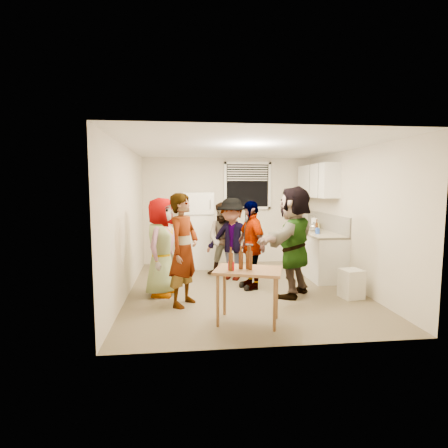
{
  "coord_description": "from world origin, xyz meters",
  "views": [
    {
      "loc": [
        -1.02,
        -6.0,
        1.83
      ],
      "look_at": [
        -0.32,
        0.3,
        1.15
      ],
      "focal_mm": 28.0,
      "sensor_mm": 36.0,
      "label": 1
    }
  ],
  "objects": [
    {
      "name": "guest_stripe",
      "position": [
        -1.05,
        -0.69,
        0.0
      ],
      "size": [
        1.82,
        1.42,
        0.41
      ],
      "primitive_type": "imported",
      "rotation": [
        0.0,
        0.0,
        1.04
      ],
      "color": "#141933",
      "rests_on": "ground"
    },
    {
      "name": "counter_lower",
      "position": [
        1.7,
        1.15,
        0.43
      ],
      "size": [
        0.6,
        2.2,
        0.86
      ],
      "primitive_type": "cube",
      "color": "white",
      "rests_on": "ground"
    },
    {
      "name": "guest_grey",
      "position": [
        -1.44,
        -0.13,
        0.0
      ],
      "size": [
        1.81,
        1.27,
        0.52
      ],
      "primitive_type": "imported",
      "rotation": [
        0.0,
        0.0,
        1.26
      ],
      "color": "gray",
      "rests_on": "ground"
    },
    {
      "name": "guest_back_left",
      "position": [
        -0.23,
        0.99,
        0.0
      ],
      "size": [
        1.21,
        1.68,
        0.57
      ],
      "primitive_type": "imported",
      "rotation": [
        0.0,
        0.0,
        -0.35
      ],
      "color": "brown",
      "rests_on": "ground"
    },
    {
      "name": "room",
      "position": [
        0.0,
        0.0,
        0.0
      ],
      "size": [
        4.0,
        4.5,
        2.5
      ],
      "primitive_type": null,
      "color": "beige",
      "rests_on": "ground"
    },
    {
      "name": "blue_cup",
      "position": [
        1.57,
        0.59,
        0.9
      ],
      "size": [
        0.09,
        0.09,
        0.12
      ],
      "primitive_type": "cylinder",
      "color": "blue",
      "rests_on": "countertop"
    },
    {
      "name": "beer_bottle_counter",
      "position": [
        1.6,
        0.72,
        0.9
      ],
      "size": [
        0.05,
        0.05,
        0.21
      ],
      "primitive_type": "cylinder",
      "color": "#47230C",
      "rests_on": "countertop"
    },
    {
      "name": "backsplash",
      "position": [
        1.99,
        1.15,
        1.08
      ],
      "size": [
        0.03,
        2.2,
        0.36
      ],
      "primitive_type": "cube",
      "color": "beige",
      "rests_on": "countertop"
    },
    {
      "name": "wine_bottle",
      "position": [
        1.75,
        2.15,
        0.9
      ],
      "size": [
        0.08,
        0.08,
        0.3
      ],
      "primitive_type": "cylinder",
      "color": "black",
      "rests_on": "countertop"
    },
    {
      "name": "window",
      "position": [
        0.45,
        2.21,
        1.85
      ],
      "size": [
        1.12,
        0.1,
        1.06
      ],
      "primitive_type": null,
      "color": "white",
      "rests_on": "room"
    },
    {
      "name": "picture_frame",
      "position": [
        1.92,
        1.47,
        0.97
      ],
      "size": [
        0.02,
        0.16,
        0.13
      ],
      "primitive_type": "cube",
      "color": "#E7D05D",
      "rests_on": "countertop"
    },
    {
      "name": "beer_bottle_table",
      "position": [
        -0.17,
        -1.52,
        0.74
      ],
      "size": [
        0.06,
        0.06,
        0.25
      ],
      "primitive_type": "cylinder",
      "color": "#47230C",
      "rests_on": "serving_table"
    },
    {
      "name": "serving_table",
      "position": [
        -0.19,
        -1.5,
        0.0
      ],
      "size": [
        1.01,
        0.82,
        0.74
      ],
      "primitive_type": null,
      "rotation": [
        0.0,
        0.0,
        -0.31
      ],
      "color": "brown",
      "rests_on": "ground"
    },
    {
      "name": "guest_black",
      "position": [
        0.14,
        0.09,
        0.0
      ],
      "size": [
        1.76,
        1.3,
        0.39
      ],
      "primitive_type": "imported",
      "rotation": [
        0.0,
        0.0,
        -1.31
      ],
      "color": "black",
      "rests_on": "ground"
    },
    {
      "name": "paper_towel",
      "position": [
        1.68,
        1.07,
        0.9
      ],
      "size": [
        0.12,
        0.12,
        0.27
      ],
      "primitive_type": "cylinder",
      "color": "white",
      "rests_on": "countertop"
    },
    {
      "name": "upper_cabinets",
      "position": [
        1.83,
        1.35,
        1.95
      ],
      "size": [
        0.34,
        1.6,
        0.7
      ],
      "primitive_type": "cube",
      "color": "white",
      "rests_on": "room"
    },
    {
      "name": "guest_back_right",
      "position": [
        -0.12,
        0.72,
        0.0
      ],
      "size": [
        1.69,
        1.92,
        0.6
      ],
      "primitive_type": "imported",
      "rotation": [
        0.0,
        0.0,
        -0.51
      ],
      "color": "#46464C",
      "rests_on": "ground"
    },
    {
      "name": "kettle",
      "position": [
        1.65,
        1.01,
        0.9
      ],
      "size": [
        0.26,
        0.23,
        0.2
      ],
      "primitive_type": null,
      "rotation": [
        0.0,
        0.0,
        0.12
      ],
      "color": "silver",
      "rests_on": "countertop"
    },
    {
      "name": "refrigerator",
      "position": [
        -0.75,
        1.88,
        0.85
      ],
      "size": [
        0.7,
        0.7,
        1.7
      ],
      "primitive_type": "cube",
      "color": "white",
      "rests_on": "ground"
    },
    {
      "name": "guest_orange",
      "position": [
        0.77,
        -0.4,
        0.0
      ],
      "size": [
        2.51,
        2.49,
        0.54
      ],
      "primitive_type": "imported",
      "rotation": [
        0.0,
        0.0,
        4.01
      ],
      "color": "#E68C5F",
      "rests_on": "ground"
    },
    {
      "name": "countertop",
      "position": [
        1.7,
        1.15,
        0.88
      ],
      "size": [
        0.64,
        2.22,
        0.04
      ],
      "primitive_type": "cube",
      "color": "#BEB49C",
      "rests_on": "counter_lower"
    },
    {
      "name": "trash_bin",
      "position": [
        1.69,
        -0.65,
        0.25
      ],
      "size": [
        0.37,
        0.37,
        0.47
      ],
      "primitive_type": "cube",
      "rotation": [
        0.0,
        0.0,
        0.17
      ],
      "color": "silver",
      "rests_on": "ground"
    },
    {
      "name": "red_cup",
      "position": [
        -0.43,
        -1.54,
        0.74
      ],
      "size": [
        0.08,
        0.08,
        0.11
      ],
      "primitive_type": "cylinder",
      "color": "#B30609",
      "rests_on": "serving_table"
    }
  ]
}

